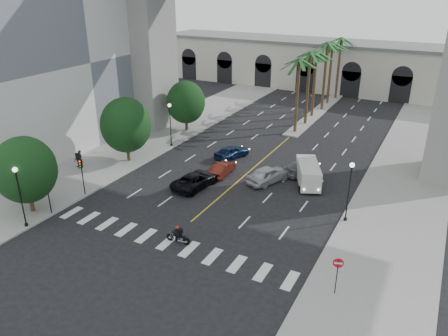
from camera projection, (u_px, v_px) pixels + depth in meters
ground at (178, 233)px, 34.80m from camera, size 140.00×140.00×0.00m
sidewalk_left at (142, 144)px, 53.35m from camera, size 8.00×100.00×0.15m
sidewalk_right at (402, 196)px, 40.55m from camera, size 8.00×100.00×0.15m
median at (317, 113)px, 65.61m from camera, size 2.00×24.00×0.20m
building_left at (39, 55)px, 51.95m from camera, size 16.50×32.50×20.60m
pier_building at (347, 66)px, 77.75m from camera, size 71.00×10.50×8.50m
palm_a at (299, 63)px, 53.91m from camera, size 3.20×3.20×10.30m
palm_b at (310, 56)px, 57.00m from camera, size 3.20×3.20×10.60m
palm_c at (317, 55)px, 60.56m from camera, size 3.20×3.20×10.10m
palm_d at (327, 46)px, 63.36m from camera, size 3.20×3.20×10.90m
palm_e at (333, 46)px, 66.90m from camera, size 3.20×3.20×10.40m
palm_f at (341, 41)px, 69.91m from camera, size 3.20×3.20×10.70m
street_tree_near at (25, 170)px, 36.31m from camera, size 5.20×5.20×6.89m
street_tree_mid at (126, 125)px, 46.79m from camera, size 5.44×5.44×7.21m
street_tree_far at (186, 102)px, 56.65m from camera, size 5.04×5.04×6.68m
lamp_post_left_near at (20, 192)px, 34.32m from camera, size 0.40×0.40×5.35m
lamp_post_left_far at (170, 121)px, 51.37m from camera, size 0.40×0.40×5.35m
lamp_post_right at (349, 187)px, 35.15m from camera, size 0.40×0.40×5.35m
traffic_signal_near at (47, 188)px, 36.59m from camera, size 0.25×0.18×3.65m
traffic_signal_far at (82, 171)px, 39.84m from camera, size 0.25×0.18×3.65m
motorcycle_rider at (179, 235)px, 33.26m from camera, size 2.07×0.56×1.49m
car_a at (268, 174)px, 43.24m from camera, size 3.60×5.24×1.66m
car_b at (222, 169)px, 44.94m from camera, size 1.59×4.12×1.34m
car_c at (195, 180)px, 42.24m from camera, size 3.17×5.60×1.48m
car_d at (302, 167)px, 45.23m from camera, size 3.46×5.14×1.38m
car_e at (232, 152)px, 49.15m from camera, size 3.11×4.65×1.47m
cargo_van at (308, 173)px, 42.50m from camera, size 3.86×5.43×2.17m
pedestrian_a at (80, 159)px, 46.18m from camera, size 0.78×0.59×1.92m
pedestrian_b at (77, 161)px, 46.04m from camera, size 1.04×0.96×1.71m
do_not_enter_sign at (338, 269)px, 27.19m from camera, size 0.67×0.22×2.81m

